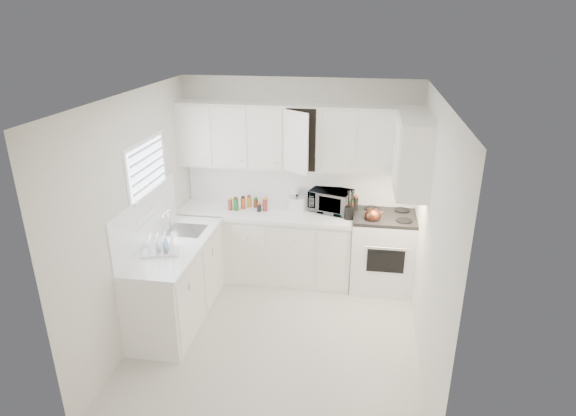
% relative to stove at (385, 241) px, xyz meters
% --- Properties ---
extents(floor, '(3.20, 3.20, 0.00)m').
position_rel_stove_xyz_m(floor, '(-1.15, -1.30, -0.64)').
color(floor, silver).
rests_on(floor, ground).
extents(ceiling, '(3.20, 3.20, 0.00)m').
position_rel_stove_xyz_m(ceiling, '(-1.15, -1.30, 1.96)').
color(ceiling, white).
rests_on(ceiling, ground).
extents(wall_back, '(3.00, 0.00, 3.00)m').
position_rel_stove_xyz_m(wall_back, '(-1.15, 0.30, 0.66)').
color(wall_back, silver).
rests_on(wall_back, ground).
extents(wall_front, '(3.00, 0.00, 3.00)m').
position_rel_stove_xyz_m(wall_front, '(-1.15, -2.90, 0.66)').
color(wall_front, silver).
rests_on(wall_front, ground).
extents(wall_left, '(0.00, 3.20, 3.20)m').
position_rel_stove_xyz_m(wall_left, '(-2.65, -1.30, 0.66)').
color(wall_left, silver).
rests_on(wall_left, ground).
extents(wall_right, '(0.00, 3.20, 3.20)m').
position_rel_stove_xyz_m(wall_right, '(0.35, -1.30, 0.66)').
color(wall_right, silver).
rests_on(wall_right, ground).
extents(window_blinds, '(0.06, 0.96, 1.06)m').
position_rel_stove_xyz_m(window_blinds, '(-2.63, -0.95, 0.91)').
color(window_blinds, white).
rests_on(window_blinds, wall_left).
extents(lower_cabinets_back, '(2.22, 0.60, 0.90)m').
position_rel_stove_xyz_m(lower_cabinets_back, '(-1.54, -0.00, -0.19)').
color(lower_cabinets_back, white).
rests_on(lower_cabinets_back, floor).
extents(lower_cabinets_left, '(0.60, 1.60, 0.90)m').
position_rel_stove_xyz_m(lower_cabinets_left, '(-2.35, -1.10, -0.19)').
color(lower_cabinets_left, white).
rests_on(lower_cabinets_left, floor).
extents(countertop_back, '(2.24, 0.64, 0.05)m').
position_rel_stove_xyz_m(countertop_back, '(-1.54, -0.01, 0.29)').
color(countertop_back, white).
rests_on(countertop_back, lower_cabinets_back).
extents(countertop_left, '(0.64, 1.62, 0.05)m').
position_rel_stove_xyz_m(countertop_left, '(-2.34, -1.10, 0.29)').
color(countertop_left, white).
rests_on(countertop_left, lower_cabinets_left).
extents(backsplash_back, '(2.98, 0.02, 0.55)m').
position_rel_stove_xyz_m(backsplash_back, '(-1.15, 0.29, 0.59)').
color(backsplash_back, white).
rests_on(backsplash_back, wall_back).
extents(backsplash_left, '(0.02, 1.60, 0.55)m').
position_rel_stove_xyz_m(backsplash_left, '(-2.64, -1.10, 0.59)').
color(backsplash_left, white).
rests_on(backsplash_left, wall_left).
extents(upper_cabinets_back, '(3.00, 0.33, 0.80)m').
position_rel_stove_xyz_m(upper_cabinets_back, '(-1.15, 0.13, 0.86)').
color(upper_cabinets_back, white).
rests_on(upper_cabinets_back, wall_back).
extents(upper_cabinets_right, '(0.33, 0.90, 0.80)m').
position_rel_stove_xyz_m(upper_cabinets_right, '(0.19, -0.48, 0.86)').
color(upper_cabinets_right, white).
rests_on(upper_cabinets_right, wall_right).
extents(sink, '(0.42, 0.38, 0.30)m').
position_rel_stove_xyz_m(sink, '(-2.34, -0.75, 0.43)').
color(sink, gray).
rests_on(sink, countertop_left).
extents(stove, '(0.84, 0.69, 1.27)m').
position_rel_stove_xyz_m(stove, '(0.00, 0.00, 0.00)').
color(stove, white).
rests_on(stove, floor).
extents(tea_kettle, '(0.28, 0.25, 0.22)m').
position_rel_stove_xyz_m(tea_kettle, '(-0.18, -0.16, 0.41)').
color(tea_kettle, maroon).
rests_on(tea_kettle, stove).
extents(frying_pan, '(0.42, 0.52, 0.04)m').
position_rel_stove_xyz_m(frying_pan, '(0.18, 0.16, 0.33)').
color(frying_pan, black).
rests_on(frying_pan, stove).
extents(microwave, '(0.57, 0.42, 0.34)m').
position_rel_stove_xyz_m(microwave, '(-0.72, 0.13, 0.49)').
color(microwave, gray).
rests_on(microwave, countertop_back).
extents(rice_cooker, '(0.26, 0.26, 0.21)m').
position_rel_stove_xyz_m(rice_cooker, '(-1.14, 0.09, 0.42)').
color(rice_cooker, white).
rests_on(rice_cooker, countertop_back).
extents(paper_towel, '(0.12, 0.12, 0.27)m').
position_rel_stove_xyz_m(paper_towel, '(-1.18, 0.21, 0.45)').
color(paper_towel, white).
rests_on(paper_towel, countertop_back).
extents(utensil_crock, '(0.16, 0.16, 0.38)m').
position_rel_stove_xyz_m(utensil_crock, '(-0.47, -0.10, 0.51)').
color(utensil_crock, black).
rests_on(utensil_crock, countertop_back).
extents(dish_rack, '(0.43, 0.37, 0.20)m').
position_rel_stove_xyz_m(dish_rack, '(-2.40, -1.33, 0.41)').
color(dish_rack, white).
rests_on(dish_rack, countertop_left).
extents(spice_left_0, '(0.06, 0.06, 0.13)m').
position_rel_stove_xyz_m(spice_left_0, '(-2.00, 0.12, 0.38)').
color(spice_left_0, '#953928').
rests_on(spice_left_0, countertop_back).
extents(spice_left_1, '(0.06, 0.06, 0.13)m').
position_rel_stove_xyz_m(spice_left_1, '(-1.92, 0.03, 0.38)').
color(spice_left_1, '#226626').
rests_on(spice_left_1, countertop_back).
extents(spice_left_2, '(0.06, 0.06, 0.13)m').
position_rel_stove_xyz_m(spice_left_2, '(-1.85, 0.12, 0.38)').
color(spice_left_2, '#CD4E1B').
rests_on(spice_left_2, countertop_back).
extents(spice_left_3, '(0.06, 0.06, 0.13)m').
position_rel_stove_xyz_m(spice_left_3, '(-1.77, 0.03, 0.38)').
color(spice_left_3, gold).
rests_on(spice_left_3, countertop_back).
extents(spice_left_4, '(0.06, 0.06, 0.13)m').
position_rel_stove_xyz_m(spice_left_4, '(-1.70, 0.12, 0.38)').
color(spice_left_4, brown).
rests_on(spice_left_4, countertop_back).
extents(spice_left_5, '(0.06, 0.06, 0.13)m').
position_rel_stove_xyz_m(spice_left_5, '(-1.62, 0.03, 0.38)').
color(spice_left_5, black).
rests_on(spice_left_5, countertop_back).
extents(spice_left_6, '(0.06, 0.06, 0.13)m').
position_rel_stove_xyz_m(spice_left_6, '(-1.55, 0.12, 0.38)').
color(spice_left_6, '#953928').
rests_on(spice_left_6, countertop_back).
extents(sauce_right_0, '(0.06, 0.06, 0.19)m').
position_rel_stove_xyz_m(sauce_right_0, '(-0.57, 0.16, 0.41)').
color(sauce_right_0, '#CD4E1B').
rests_on(sauce_right_0, countertop_back).
extents(sauce_right_1, '(0.06, 0.06, 0.19)m').
position_rel_stove_xyz_m(sauce_right_1, '(-0.51, 0.10, 0.41)').
color(sauce_right_1, gold).
rests_on(sauce_right_1, countertop_back).
extents(sauce_right_2, '(0.06, 0.06, 0.19)m').
position_rel_stove_xyz_m(sauce_right_2, '(-0.46, 0.16, 0.41)').
color(sauce_right_2, brown).
rests_on(sauce_right_2, countertop_back).
extents(sauce_right_3, '(0.06, 0.06, 0.19)m').
position_rel_stove_xyz_m(sauce_right_3, '(-0.40, 0.10, 0.41)').
color(sauce_right_3, black).
rests_on(sauce_right_3, countertop_back).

